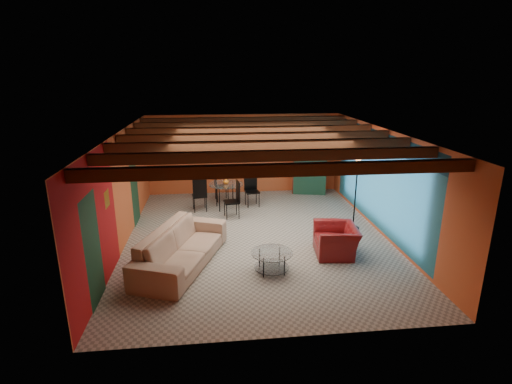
{
  "coord_description": "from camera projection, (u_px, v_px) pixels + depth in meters",
  "views": [
    {
      "loc": [
        -1.05,
        -9.25,
        4.07
      ],
      "look_at": [
        0.0,
        0.2,
        1.15
      ],
      "focal_mm": 27.66,
      "sensor_mm": 36.0,
      "label": 1
    }
  ],
  "objects": [
    {
      "name": "painting",
      "position": [
        217.0,
        146.0,
        13.28
      ],
      "size": [
        1.05,
        0.03,
        0.65
      ],
      "primitive_type": "cube",
      "color": "black",
      "rests_on": "wall_back"
    },
    {
      "name": "armchair",
      "position": [
        336.0,
        240.0,
        9.08
      ],
      "size": [
        1.02,
        1.14,
        0.69
      ],
      "primitive_type": "imported",
      "rotation": [
        0.0,
        0.0,
        -1.67
      ],
      "color": "maroon",
      "rests_on": "ground"
    },
    {
      "name": "floor_lamp",
      "position": [
        356.0,
        192.0,
        10.35
      ],
      "size": [
        0.5,
        0.5,
        2.05
      ],
      "primitive_type": null,
      "rotation": [
        0.0,
        0.0,
        -0.22
      ],
      "color": "black",
      "rests_on": "ground"
    },
    {
      "name": "armoire",
      "position": [
        308.0,
        166.0,
        13.56
      ],
      "size": [
        1.15,
        0.75,
        1.86
      ],
      "primitive_type": "cube",
      "rotation": [
        0.0,
        0.0,
        -0.23
      ],
      "color": "maroon",
      "rests_on": "ground"
    },
    {
      "name": "coffee_table",
      "position": [
        272.0,
        262.0,
        8.31
      ],
      "size": [
        0.94,
        0.94,
        0.45
      ],
      "primitive_type": null,
      "rotation": [
        0.0,
        0.0,
        0.07
      ],
      "color": "silver",
      "rests_on": "ground"
    },
    {
      "name": "vase",
      "position": [
        226.0,
        171.0,
        11.88
      ],
      "size": [
        0.21,
        0.21,
        0.18
      ],
      "primitive_type": "imported",
      "rotation": [
        0.0,
        0.0,
        -0.25
      ],
      "color": "orange",
      "rests_on": "dining_table"
    },
    {
      "name": "ceiling_fan",
      "position": [
        257.0,
        146.0,
        9.4
      ],
      "size": [
        1.5,
        1.5,
        0.44
      ],
      "primitive_type": null,
      "color": "#472614",
      "rests_on": "ceiling"
    },
    {
      "name": "potted_plant",
      "position": [
        310.0,
        132.0,
        13.22
      ],
      "size": [
        0.54,
        0.49,
        0.51
      ],
      "primitive_type": "imported",
      "rotation": [
        0.0,
        0.0,
        -0.24
      ],
      "color": "#26661E",
      "rests_on": "armoire"
    },
    {
      "name": "sofa",
      "position": [
        182.0,
        247.0,
        8.55
      ],
      "size": [
        2.03,
        3.06,
        0.83
      ],
      "primitive_type": "imported",
      "rotation": [
        0.0,
        0.0,
        1.22
      ],
      "color": "#9F7C67",
      "rests_on": "ground"
    },
    {
      "name": "dining_table",
      "position": [
        226.0,
        191.0,
        12.07
      ],
      "size": [
        2.37,
        2.37,
        1.09
      ],
      "primitive_type": null,
      "rotation": [
        0.0,
        0.0,
        0.15
      ],
      "color": "silver",
      "rests_on": "ground"
    },
    {
      "name": "room",
      "position": [
        256.0,
        145.0,
        9.5
      ],
      "size": [
        6.52,
        8.01,
        2.71
      ],
      "color": "gray",
      "rests_on": "ground"
    }
  ]
}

